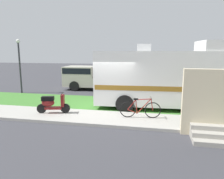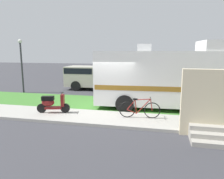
{
  "view_description": "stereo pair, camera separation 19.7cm",
  "coord_description": "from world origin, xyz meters",
  "px_view_note": "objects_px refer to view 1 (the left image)",
  "views": [
    {
      "loc": [
        2.2,
        -10.13,
        3.01
      ],
      "look_at": [
        0.06,
        0.3,
        1.1
      ],
      "focal_mm": 34.38,
      "sensor_mm": 36.0,
      "label": 1
    },
    {
      "loc": [
        2.39,
        -10.09,
        3.01
      ],
      "look_at": [
        0.06,
        0.3,
        1.1
      ],
      "focal_mm": 34.38,
      "sensor_mm": 36.0,
      "label": 2
    }
  ],
  "objects_px": {
    "street_lamp_post": "(19,60)",
    "motorhome_rv": "(166,77)",
    "bicycle": "(140,109)",
    "bottle_green": "(217,119)",
    "pickup_truck_near": "(91,77)",
    "scooter": "(52,104)",
    "pickup_truck_far": "(172,74)",
    "bottle_spare": "(183,121)"
  },
  "relations": [
    {
      "from": "motorhome_rv",
      "to": "street_lamp_post",
      "type": "xyz_separation_m",
      "value": [
        -10.07,
        2.24,
        0.69
      ]
    },
    {
      "from": "motorhome_rv",
      "to": "pickup_truck_far",
      "type": "distance_m",
      "value": 8.51
    },
    {
      "from": "scooter",
      "to": "bicycle",
      "type": "xyz_separation_m",
      "value": [
        4.12,
        0.1,
        -0.07
      ]
    },
    {
      "from": "bottle_spare",
      "to": "pickup_truck_near",
      "type": "bearing_deg",
      "value": 129.5
    },
    {
      "from": "scooter",
      "to": "bottle_green",
      "type": "distance_m",
      "value": 7.29
    },
    {
      "from": "motorhome_rv",
      "to": "bicycle",
      "type": "relative_size",
      "value": 3.98
    },
    {
      "from": "street_lamp_post",
      "to": "bicycle",
      "type": "bearing_deg",
      "value": -27.16
    },
    {
      "from": "scooter",
      "to": "bottle_green",
      "type": "xyz_separation_m",
      "value": [
        7.28,
        0.16,
        -0.34
      ]
    },
    {
      "from": "pickup_truck_far",
      "to": "pickup_truck_near",
      "type": "bearing_deg",
      "value": -150.68
    },
    {
      "from": "pickup_truck_near",
      "to": "bottle_green",
      "type": "height_order",
      "value": "pickup_truck_near"
    },
    {
      "from": "scooter",
      "to": "street_lamp_post",
      "type": "xyz_separation_m",
      "value": [
        -4.81,
        4.69,
        1.78
      ]
    },
    {
      "from": "street_lamp_post",
      "to": "scooter",
      "type": "bearing_deg",
      "value": -44.25
    },
    {
      "from": "bicycle",
      "to": "bottle_green",
      "type": "bearing_deg",
      "value": 1.1
    },
    {
      "from": "pickup_truck_far",
      "to": "motorhome_rv",
      "type": "bearing_deg",
      "value": -96.25
    },
    {
      "from": "scooter",
      "to": "street_lamp_post",
      "type": "bearing_deg",
      "value": 135.75
    },
    {
      "from": "bicycle",
      "to": "pickup_truck_near",
      "type": "height_order",
      "value": "pickup_truck_near"
    },
    {
      "from": "street_lamp_post",
      "to": "motorhome_rv",
      "type": "bearing_deg",
      "value": -12.55
    },
    {
      "from": "bottle_green",
      "to": "bottle_spare",
      "type": "height_order",
      "value": "bottle_spare"
    },
    {
      "from": "bottle_spare",
      "to": "scooter",
      "type": "bearing_deg",
      "value": 176.67
    },
    {
      "from": "pickup_truck_near",
      "to": "bottle_green",
      "type": "xyz_separation_m",
      "value": [
        7.62,
        -7.05,
        -0.73
      ]
    },
    {
      "from": "bicycle",
      "to": "pickup_truck_near",
      "type": "relative_size",
      "value": 0.34
    },
    {
      "from": "scooter",
      "to": "bicycle",
      "type": "height_order",
      "value": "scooter"
    },
    {
      "from": "motorhome_rv",
      "to": "bottle_spare",
      "type": "bearing_deg",
      "value": -77.21
    },
    {
      "from": "motorhome_rv",
      "to": "bottle_green",
      "type": "xyz_separation_m",
      "value": [
        2.02,
        -2.28,
        -1.44
      ]
    },
    {
      "from": "bicycle",
      "to": "pickup_truck_near",
      "type": "bearing_deg",
      "value": 122.12
    },
    {
      "from": "motorhome_rv",
      "to": "bottle_green",
      "type": "height_order",
      "value": "motorhome_rv"
    },
    {
      "from": "bicycle",
      "to": "pickup_truck_far",
      "type": "xyz_separation_m",
      "value": [
        2.05,
        10.77,
        0.48
      ]
    },
    {
      "from": "motorhome_rv",
      "to": "bicycle",
      "type": "xyz_separation_m",
      "value": [
        -1.13,
        -2.34,
        -1.16
      ]
    },
    {
      "from": "pickup_truck_near",
      "to": "bottle_green",
      "type": "bearing_deg",
      "value": -42.79
    },
    {
      "from": "pickup_truck_near",
      "to": "bottle_spare",
      "type": "relative_size",
      "value": 17.93
    },
    {
      "from": "bottle_green",
      "to": "street_lamp_post",
      "type": "distance_m",
      "value": 13.08
    },
    {
      "from": "street_lamp_post",
      "to": "pickup_truck_near",
      "type": "bearing_deg",
      "value": 29.47
    },
    {
      "from": "motorhome_rv",
      "to": "pickup_truck_near",
      "type": "bearing_deg",
      "value": 139.56
    },
    {
      "from": "scooter",
      "to": "pickup_truck_far",
      "type": "relative_size",
      "value": 0.27
    },
    {
      "from": "bicycle",
      "to": "bottle_spare",
      "type": "relative_size",
      "value": 6.06
    },
    {
      "from": "scooter",
      "to": "street_lamp_post",
      "type": "relative_size",
      "value": 0.4
    },
    {
      "from": "bicycle",
      "to": "bottle_spare",
      "type": "bearing_deg",
      "value": -14.17
    },
    {
      "from": "motorhome_rv",
      "to": "bottle_green",
      "type": "relative_size",
      "value": 26.08
    },
    {
      "from": "bottle_green",
      "to": "pickup_truck_near",
      "type": "bearing_deg",
      "value": 137.21
    },
    {
      "from": "bicycle",
      "to": "pickup_truck_near",
      "type": "xyz_separation_m",
      "value": [
        -4.47,
        7.11,
        0.46
      ]
    },
    {
      "from": "pickup_truck_far",
      "to": "bicycle",
      "type": "bearing_deg",
      "value": -100.8
    },
    {
      "from": "motorhome_rv",
      "to": "scooter",
      "type": "relative_size",
      "value": 4.65
    }
  ]
}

